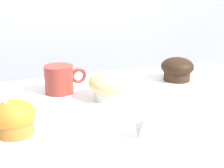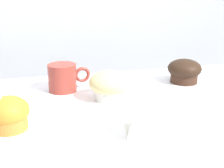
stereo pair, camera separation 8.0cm
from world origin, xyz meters
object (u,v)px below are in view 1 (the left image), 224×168
at_px(muffin_front_center, 15,118).
at_px(muffin_back_left, 109,85).
at_px(muffin_back_right, 177,69).
at_px(coffee_cup, 60,78).

distance_m(muffin_front_center, muffin_back_left, 0.27).
relative_size(muffin_front_center, muffin_back_right, 0.85).
bearing_deg(muffin_back_right, muffin_back_left, -161.49).
distance_m(muffin_back_right, coffee_cup, 0.37).
relative_size(muffin_back_left, coffee_cup, 0.91).
xyz_separation_m(muffin_back_left, coffee_cup, (-0.11, 0.10, 0.00)).
height_order(muffin_back_right, coffee_cup, coffee_cup).
bearing_deg(muffin_back_right, coffee_cup, 178.51).
distance_m(muffin_back_left, coffee_cup, 0.15).
bearing_deg(coffee_cup, muffin_back_left, -40.28).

